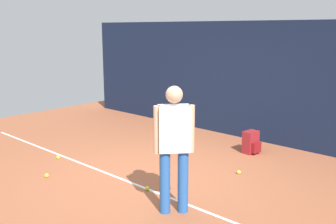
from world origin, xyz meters
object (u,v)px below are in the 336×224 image
at_px(tennis_player, 174,142).
at_px(tennis_ball_near_player, 58,157).
at_px(tennis_racket, 178,145).
at_px(tennis_ball_by_fence, 47,175).
at_px(backpack, 251,143).
at_px(tennis_ball_far_left, 147,188).
at_px(tennis_ball_mid_court, 239,172).

bearing_deg(tennis_player, tennis_ball_near_player, 128.23).
distance_m(tennis_racket, tennis_ball_by_fence, 2.85).
bearing_deg(tennis_player, tennis_racket, 81.03).
relative_size(backpack, tennis_ball_far_left, 6.67).
bearing_deg(tennis_ball_near_player, backpack, 48.27).
bearing_deg(tennis_ball_mid_court, tennis_player, -86.13).
xyz_separation_m(tennis_racket, tennis_ball_near_player, (-1.07, -2.19, 0.02)).
height_order(tennis_player, tennis_ball_near_player, tennis_player).
distance_m(tennis_racket, tennis_ball_mid_court, 1.93).
bearing_deg(tennis_ball_by_fence, tennis_ball_mid_court, 45.34).
bearing_deg(backpack, tennis_ball_by_fence, 157.89).
bearing_deg(tennis_player, tennis_ball_far_left, 112.61).
xyz_separation_m(tennis_racket, tennis_ball_by_fence, (-0.40, -2.83, 0.02)).
xyz_separation_m(tennis_player, tennis_ball_mid_court, (-0.12, 1.77, -0.93)).
distance_m(tennis_ball_by_fence, tennis_ball_far_left, 1.77).
height_order(tennis_racket, tennis_ball_near_player, tennis_ball_near_player).
bearing_deg(backpack, tennis_ball_near_player, 143.92).
relative_size(tennis_ball_near_player, tennis_ball_by_fence, 1.00).
bearing_deg(tennis_racket, tennis_player, 12.31).
distance_m(tennis_racket, backpack, 1.53).
relative_size(tennis_player, tennis_ball_mid_court, 25.76).
bearing_deg(tennis_ball_near_player, tennis_ball_mid_court, 29.23).
xyz_separation_m(tennis_player, tennis_ball_by_fence, (-2.36, -0.50, -0.93)).
height_order(backpack, tennis_ball_far_left, backpack).
bearing_deg(tennis_player, backpack, 51.94).
bearing_deg(tennis_ball_far_left, tennis_ball_mid_court, 67.15).
height_order(backpack, tennis_ball_mid_court, backpack).
xyz_separation_m(tennis_player, tennis_ball_near_player, (-3.04, 0.14, -0.93)).
relative_size(backpack, tennis_ball_near_player, 6.67).
relative_size(backpack, tennis_ball_by_fence, 6.67).
bearing_deg(tennis_ball_near_player, tennis_racket, 63.90).
distance_m(tennis_player, tennis_ball_by_fence, 2.59).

